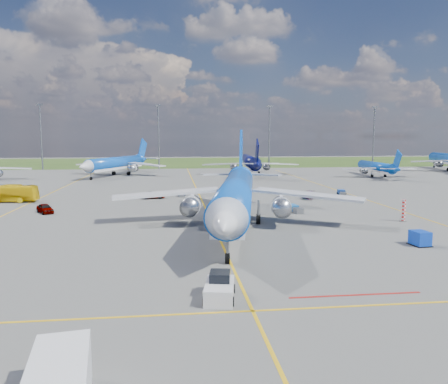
{
  "coord_description": "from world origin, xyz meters",
  "views": [
    {
      "loc": [
        -5.13,
        -47.33,
        11.53
      ],
      "look_at": [
        1.74,
        11.18,
        4.0
      ],
      "focal_mm": 35.0,
      "sensor_mm": 36.0,
      "label": 1
    }
  ],
  "objects": [
    {
      "name": "bg_jet_ne",
      "position": [
        53.14,
        72.36,
        0.0
      ],
      "size": [
        24.82,
        31.67,
        7.98
      ],
      "primitive_type": null,
      "rotation": [
        0.0,
        0.0,
        3.09
      ],
      "color": "blue",
      "rests_on": "ground"
    },
    {
      "name": "baggage_tug_w",
      "position": [
        13.4,
        17.33,
        0.46
      ],
      "size": [
        1.59,
        4.44,
        0.97
      ],
      "rotation": [
        0.0,
        0.0,
        0.1
      ],
      "color": "#1C62AA",
      "rests_on": "ground"
    },
    {
      "name": "taxiway_lines",
      "position": [
        0.17,
        27.7,
        0.01
      ],
      "size": [
        60.25,
        160.0,
        0.02
      ],
      "color": "gold",
      "rests_on": "ground"
    },
    {
      "name": "main_airliner",
      "position": [
        2.63,
        6.33,
        0.0
      ],
      "size": [
        43.86,
        52.71,
        12.26
      ],
      "primitive_type": null,
      "rotation": [
        0.0,
        0.0,
        -0.19
      ],
      "color": "blue",
      "rests_on": "ground"
    },
    {
      "name": "warning_post",
      "position": [
        26.0,
        8.0,
        1.5
      ],
      "size": [
        0.5,
        0.5,
        3.0
      ],
      "primitive_type": "cylinder",
      "color": "red",
      "rests_on": "ground"
    },
    {
      "name": "baggage_tug_c",
      "position": [
        -3.48,
        37.23,
        0.45
      ],
      "size": [
        1.25,
        4.26,
        0.95
      ],
      "rotation": [
        0.0,
        0.0,
        -0.02
      ],
      "color": "#1B55A4",
      "rests_on": "ground"
    },
    {
      "name": "apron_bus",
      "position": [
        -34.55,
        32.85,
        1.53
      ],
      "size": [
        11.14,
        3.27,
        3.06
      ],
      "primitive_type": "imported",
      "rotation": [
        0.0,
        0.0,
        1.51
      ],
      "color": "yellow",
      "rests_on": "ground"
    },
    {
      "name": "service_car_b",
      "position": [
        -8.93,
        34.28,
        0.64
      ],
      "size": [
        4.77,
        2.51,
        1.28
      ],
      "primitive_type": "imported",
      "rotation": [
        0.0,
        0.0,
        1.66
      ],
      "color": "#999999",
      "rests_on": "ground"
    },
    {
      "name": "bg_jet_nnw",
      "position": [
        -21.64,
        83.66,
        0.0
      ],
      "size": [
        43.79,
        49.01,
        10.57
      ],
      "primitive_type": null,
      "rotation": [
        0.0,
        0.0,
        -0.39
      ],
      "color": "blue",
      "rests_on": "ground"
    },
    {
      "name": "bg_jet_n",
      "position": [
        18.4,
        85.01,
        0.0
      ],
      "size": [
        33.53,
        42.53,
        10.62
      ],
      "primitive_type": null,
      "rotation": [
        0.0,
        0.0,
        3.08
      ],
      "color": "#070B41",
      "rests_on": "ground"
    },
    {
      "name": "baggage_tug_e",
      "position": [
        27.83,
        34.39,
        0.47
      ],
      "size": [
        2.2,
        4.65,
        1.01
      ],
      "rotation": [
        0.0,
        0.0,
        -0.23
      ],
      "color": "navy",
      "rests_on": "ground"
    },
    {
      "name": "pushback_tug",
      "position": [
        -1.94,
        -17.47,
        0.74
      ],
      "size": [
        2.63,
        5.5,
        1.83
      ],
      "rotation": [
        0.0,
        0.0,
        -0.17
      ],
      "color": "silver",
      "rests_on": "ground"
    },
    {
      "name": "grass_strip",
      "position": [
        0.0,
        150.0,
        0.0
      ],
      "size": [
        400.0,
        80.0,
        0.01
      ],
      "primitive_type": "cube",
      "color": "#2D4719",
      "rests_on": "ground"
    },
    {
      "name": "uld_container",
      "position": [
        20.86,
        -4.75,
        0.77
      ],
      "size": [
        1.75,
        2.09,
        1.54
      ],
      "primitive_type": "cube",
      "rotation": [
        0.0,
        0.0,
        0.11
      ],
      "color": "#0D39BA",
      "rests_on": "ground"
    },
    {
      "name": "service_car_c",
      "position": [
        19.95,
        30.65,
        0.66
      ],
      "size": [
        3.67,
        4.91,
        1.32
      ],
      "primitive_type": "imported",
      "rotation": [
        0.0,
        0.0,
        -0.46
      ],
      "color": "#999999",
      "rests_on": "ground"
    },
    {
      "name": "ground",
      "position": [
        0.0,
        0.0,
        0.0
      ],
      "size": [
        400.0,
        400.0,
        0.0
      ],
      "primitive_type": "plane",
      "color": "#575754",
      "rests_on": "ground"
    },
    {
      "name": "service_car_a",
      "position": [
        -24.44,
        20.46,
        0.71
      ],
      "size": [
        3.63,
        4.44,
        1.42
      ],
      "primitive_type": "imported",
      "rotation": [
        0.0,
        0.0,
        0.55
      ],
      "color": "#999999",
      "rests_on": "ground"
    },
    {
      "name": "floodlight_masts",
      "position": [
        10.0,
        110.0,
        12.56
      ],
      "size": [
        202.2,
        0.5,
        22.7
      ],
      "color": "slate",
      "rests_on": "ground"
    }
  ]
}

